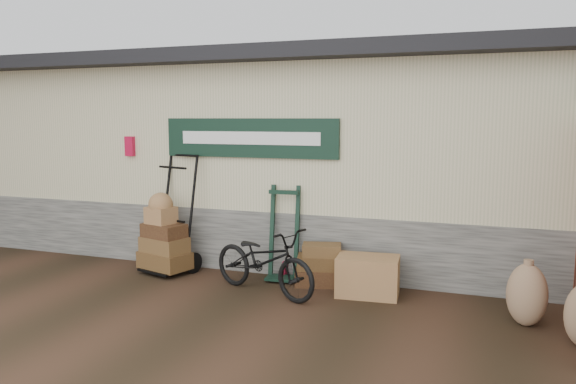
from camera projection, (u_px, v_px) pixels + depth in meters
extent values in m
plane|color=black|center=(242.00, 294.00, 7.14)|extent=(80.00, 80.00, 0.00)
cube|color=#4C4C47|center=(308.00, 222.00, 9.64)|extent=(14.00, 3.54, 0.90)
cube|color=#BBB789|center=(309.00, 135.00, 9.44)|extent=(14.00, 3.50, 2.10)
cube|color=black|center=(306.00, 64.00, 9.15)|extent=(14.40, 4.10, 0.20)
cube|color=black|center=(250.00, 138.00, 7.89)|extent=(2.60, 0.06, 0.55)
cube|color=white|center=(249.00, 138.00, 7.86)|extent=(2.10, 0.01, 0.18)
cube|color=#B30C30|center=(130.00, 146.00, 8.59)|extent=(0.14, 0.10, 0.30)
cube|color=#925E3A|center=(368.00, 276.00, 7.08)|extent=(0.81, 0.57, 0.50)
imported|color=black|center=(264.00, 257.00, 7.11)|extent=(1.14, 1.76, 0.97)
ellipsoid|color=#916A4E|center=(527.00, 295.00, 6.03)|extent=(0.52, 0.47, 0.69)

